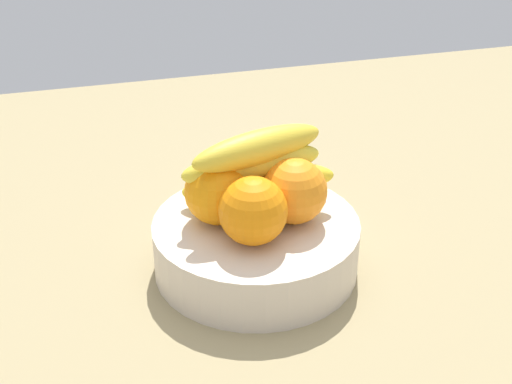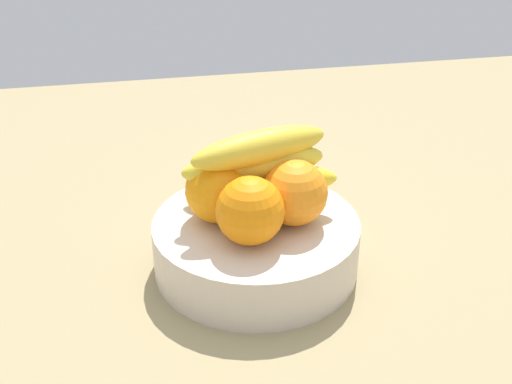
{
  "view_description": "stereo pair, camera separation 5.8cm",
  "coord_description": "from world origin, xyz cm",
  "px_view_note": "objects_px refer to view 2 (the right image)",
  "views": [
    {
      "loc": [
        -18.02,
        -63.96,
        48.45
      ],
      "look_at": [
        0.51,
        1.24,
        10.39
      ],
      "focal_mm": 47.93,
      "sensor_mm": 36.0,
      "label": 1
    },
    {
      "loc": [
        -12.33,
        -65.31,
        48.45
      ],
      "look_at": [
        0.51,
        1.24,
        10.39
      ],
      "focal_mm": 47.93,
      "sensor_mm": 36.0,
      "label": 2
    }
  ],
  "objects_px": {
    "orange_front_right": "(295,193)",
    "banana_bunch": "(258,172)",
    "fruit_bowl": "(256,245)",
    "orange_center": "(255,174)",
    "orange_back_left": "(218,190)",
    "orange_front_left": "(250,211)"
  },
  "relations": [
    {
      "from": "orange_front_right",
      "to": "orange_center",
      "type": "height_order",
      "value": "same"
    },
    {
      "from": "orange_front_left",
      "to": "orange_back_left",
      "type": "bearing_deg",
      "value": 117.93
    },
    {
      "from": "orange_center",
      "to": "fruit_bowl",
      "type": "bearing_deg",
      "value": -98.81
    },
    {
      "from": "orange_front_right",
      "to": "banana_bunch",
      "type": "relative_size",
      "value": 0.41
    },
    {
      "from": "orange_front_right",
      "to": "orange_back_left",
      "type": "xyz_separation_m",
      "value": [
        -0.08,
        0.02,
        0.0
      ]
    },
    {
      "from": "orange_front_right",
      "to": "banana_bunch",
      "type": "xyz_separation_m",
      "value": [
        -0.04,
        0.03,
        0.01
      ]
    },
    {
      "from": "fruit_bowl",
      "to": "orange_front_right",
      "type": "height_order",
      "value": "orange_front_right"
    },
    {
      "from": "orange_front_right",
      "to": "banana_bunch",
      "type": "height_order",
      "value": "banana_bunch"
    },
    {
      "from": "orange_center",
      "to": "orange_back_left",
      "type": "height_order",
      "value": "same"
    },
    {
      "from": "fruit_bowl",
      "to": "orange_back_left",
      "type": "bearing_deg",
      "value": 159.87
    },
    {
      "from": "fruit_bowl",
      "to": "orange_back_left",
      "type": "xyz_separation_m",
      "value": [
        -0.04,
        0.02,
        0.07
      ]
    },
    {
      "from": "fruit_bowl",
      "to": "orange_center",
      "type": "distance_m",
      "value": 0.09
    },
    {
      "from": "orange_back_left",
      "to": "banana_bunch",
      "type": "relative_size",
      "value": 0.41
    },
    {
      "from": "orange_center",
      "to": "orange_back_left",
      "type": "bearing_deg",
      "value": -146.2
    },
    {
      "from": "orange_front_left",
      "to": "banana_bunch",
      "type": "xyz_separation_m",
      "value": [
        0.02,
        0.06,
        0.01
      ]
    },
    {
      "from": "orange_center",
      "to": "orange_front_left",
      "type": "bearing_deg",
      "value": -104.04
    },
    {
      "from": "orange_center",
      "to": "banana_bunch",
      "type": "xyz_separation_m",
      "value": [
        -0.0,
        -0.02,
        0.01
      ]
    },
    {
      "from": "orange_front_right",
      "to": "fruit_bowl",
      "type": "bearing_deg",
      "value": 170.56
    },
    {
      "from": "orange_back_left",
      "to": "orange_front_right",
      "type": "bearing_deg",
      "value": -14.78
    },
    {
      "from": "orange_back_left",
      "to": "banana_bunch",
      "type": "xyz_separation_m",
      "value": [
        0.05,
        0.01,
        0.01
      ]
    },
    {
      "from": "orange_center",
      "to": "banana_bunch",
      "type": "height_order",
      "value": "banana_bunch"
    },
    {
      "from": "fruit_bowl",
      "to": "banana_bunch",
      "type": "xyz_separation_m",
      "value": [
        0.01,
        0.02,
        0.08
      ]
    }
  ]
}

